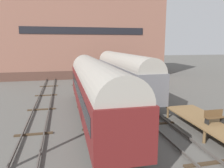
% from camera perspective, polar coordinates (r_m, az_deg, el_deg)
% --- Properties ---
extents(ground_plane, '(200.00, 200.00, 0.00)m').
position_cam_1_polar(ground_plane, '(13.93, -1.06, -16.28)').
color(ground_plane, '#56544F').
extents(track_left, '(2.60, 60.00, 0.26)m').
position_cam_1_polar(track_left, '(13.82, -21.32, -16.62)').
color(track_left, '#4C4742').
rests_on(track_left, ground).
extents(track_middle, '(2.60, 60.00, 0.26)m').
position_cam_1_polar(track_middle, '(13.87, -1.06, -15.76)').
color(track_middle, '#4C4742').
rests_on(track_middle, ground).
extents(track_right, '(2.60, 60.00, 0.26)m').
position_cam_1_polar(track_right, '(15.41, 16.75, -13.43)').
color(track_right, '#4C4742').
rests_on(track_right, ground).
extents(train_car_grey, '(2.86, 18.90, 5.15)m').
position_cam_1_polar(train_car_grey, '(27.00, 2.84, 3.40)').
color(train_car_grey, black).
rests_on(train_car_grey, ground).
extents(train_car_maroon, '(2.88, 17.88, 5.01)m').
position_cam_1_polar(train_car_maroon, '(17.66, -4.33, -0.69)').
color(train_car_maroon, black).
rests_on(train_car_maroon, ground).
extents(station_platform, '(2.57, 10.33, 0.96)m').
position_cam_1_polar(station_platform, '(16.01, 26.47, -10.37)').
color(station_platform, brown).
rests_on(station_platform, ground).
extents(bench, '(1.40, 0.40, 0.91)m').
position_cam_1_polar(bench, '(16.44, 25.14, -7.62)').
color(bench, brown).
rests_on(bench, station_platform).
extents(warehouse_building, '(30.48, 12.89, 15.45)m').
position_cam_1_polar(warehouse_building, '(45.58, -7.98, 12.20)').
color(warehouse_building, '#4F342A').
rests_on(warehouse_building, ground).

